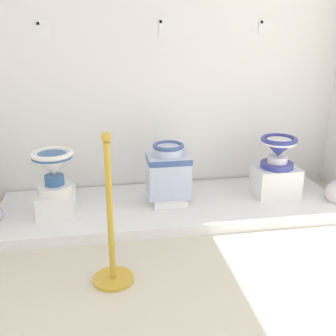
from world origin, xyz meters
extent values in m
cube|color=white|center=(1.72, 3.15, 1.54)|extent=(3.64, 0.06, 3.07)
cube|color=white|center=(1.72, 2.61, 0.04)|extent=(2.98, 0.97, 0.09)
cube|color=white|center=(0.74, 2.55, 0.18)|extent=(0.31, 0.34, 0.19)
cylinder|color=white|center=(0.74, 2.55, 0.31)|extent=(0.29, 0.29, 0.07)
cylinder|color=#315A97|center=(0.74, 2.55, 0.39)|extent=(0.16, 0.16, 0.08)
cone|color=white|center=(0.74, 2.55, 0.52)|extent=(0.33, 0.33, 0.19)
cylinder|color=#315A97|center=(0.74, 2.55, 0.59)|extent=(0.32, 0.32, 0.03)
torus|color=white|center=(0.74, 2.55, 0.61)|extent=(0.34, 0.34, 0.04)
cylinder|color=#315A97|center=(0.74, 2.55, 0.61)|extent=(0.23, 0.23, 0.01)
cube|color=white|center=(1.70, 2.66, 0.11)|extent=(0.29, 0.36, 0.05)
cube|color=silver|center=(1.70, 2.66, 0.33)|extent=(0.37, 0.28, 0.37)
cube|color=#3E5596|center=(1.70, 2.66, 0.48)|extent=(0.37, 0.29, 0.05)
cylinder|color=silver|center=(1.70, 2.66, 0.55)|extent=(0.25, 0.25, 0.08)
torus|color=#3E5596|center=(1.70, 2.66, 0.60)|extent=(0.27, 0.27, 0.04)
cube|color=white|center=(2.69, 2.62, 0.22)|extent=(0.39, 0.31, 0.27)
cylinder|color=#303A90|center=(2.69, 2.62, 0.38)|extent=(0.30, 0.30, 0.05)
cylinder|color=white|center=(2.69, 2.62, 0.43)|extent=(0.18, 0.18, 0.06)
cone|color=#303A90|center=(2.69, 2.62, 0.54)|extent=(0.31, 0.31, 0.16)
cylinder|color=white|center=(2.69, 2.62, 0.60)|extent=(0.30, 0.30, 0.03)
torus|color=#303A90|center=(2.69, 2.62, 0.62)|extent=(0.32, 0.32, 0.04)
cylinder|color=white|center=(2.69, 2.62, 0.61)|extent=(0.22, 0.22, 0.01)
cube|color=white|center=(0.70, 3.11, 1.54)|extent=(0.12, 0.01, 0.16)
cube|color=slate|center=(0.66, 3.11, 1.59)|extent=(0.02, 0.01, 0.02)
cube|color=white|center=(1.74, 3.11, 1.56)|extent=(0.10, 0.01, 0.16)
cube|color=#5B9E4C|center=(1.71, 3.11, 1.60)|extent=(0.02, 0.01, 0.02)
cube|color=white|center=(2.69, 3.11, 1.56)|extent=(0.13, 0.01, 0.12)
cube|color=#386BAD|center=(2.64, 3.11, 1.60)|extent=(0.02, 0.01, 0.02)
cylinder|color=gold|center=(1.16, 1.63, 0.01)|extent=(0.27, 0.27, 0.02)
cylinder|color=gold|center=(1.16, 1.63, 0.48)|extent=(0.04, 0.04, 0.92)
sphere|color=gold|center=(1.16, 1.63, 0.97)|extent=(0.06, 0.06, 0.06)
camera|label=1|loc=(1.12, -0.76, 1.61)|focal=44.93mm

